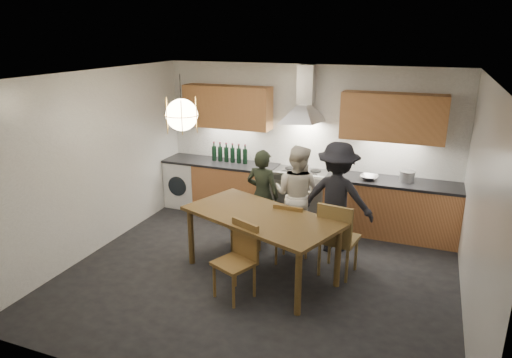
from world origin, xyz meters
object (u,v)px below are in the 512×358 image
(person_mid, at_px, (297,195))
(wine_bottles, at_px, (229,153))
(chair_back_left, at_px, (242,224))
(stock_pot, at_px, (407,177))
(chair_front, at_px, (239,255))
(person_right, at_px, (337,198))
(mixing_bowl, at_px, (369,177))
(person_left, at_px, (262,195))
(dining_table, at_px, (261,222))

(person_mid, relative_size, wine_bottles, 2.25)
(chair_back_left, relative_size, stock_pot, 3.57)
(chair_front, bearing_deg, chair_back_left, 134.44)
(chair_front, bearing_deg, person_right, 86.20)
(person_mid, height_order, mixing_bowl, person_mid)
(chair_front, distance_m, person_mid, 1.72)
(chair_front, bearing_deg, person_left, 123.98)
(person_mid, bearing_deg, chair_front, 92.13)
(chair_front, distance_m, wine_bottles, 2.88)
(chair_back_left, height_order, person_left, person_left)
(chair_front, xyz_separation_m, person_left, (-0.30, 1.60, 0.18))
(dining_table, bearing_deg, stock_pot, 70.26)
(chair_back_left, height_order, mixing_bowl, mixing_bowl)
(dining_table, bearing_deg, person_right, 74.92)
(chair_back_left, xyz_separation_m, wine_bottles, (-0.87, 1.51, 0.61))
(dining_table, relative_size, wine_bottles, 3.31)
(person_right, distance_m, wine_bottles, 2.30)
(person_mid, xyz_separation_m, person_right, (0.62, -0.07, 0.06))
(person_left, relative_size, person_right, 0.87)
(person_left, relative_size, person_mid, 0.94)
(chair_front, xyz_separation_m, mixing_bowl, (1.17, 2.40, 0.40))
(person_left, bearing_deg, stock_pot, -150.43)
(chair_back_left, distance_m, chair_front, 1.10)
(chair_back_left, distance_m, mixing_bowl, 2.14)
(chair_front, xyz_separation_m, person_right, (0.83, 1.62, 0.28))
(person_mid, relative_size, mixing_bowl, 5.53)
(stock_pot, bearing_deg, chair_front, -124.54)
(dining_table, height_order, stock_pot, stock_pot)
(person_mid, bearing_deg, chair_back_left, 57.00)
(stock_pot, height_order, wine_bottles, wine_bottles)
(dining_table, height_order, chair_back_left, dining_table)
(stock_pot, relative_size, wine_bottles, 0.33)
(person_left, xyz_separation_m, wine_bottles, (-0.97, 0.94, 0.35))
(stock_pot, bearing_deg, chair_back_left, -145.01)
(chair_front, relative_size, person_right, 0.57)
(dining_table, height_order, wine_bottles, wine_bottles)
(dining_table, relative_size, person_left, 1.56)
(mixing_bowl, bearing_deg, person_left, -151.38)
(stock_pot, distance_m, wine_bottles, 2.99)
(chair_back_left, relative_size, person_right, 0.49)
(chair_back_left, relative_size, chair_front, 0.85)
(person_right, distance_m, stock_pot, 1.27)
(dining_table, distance_m, person_left, 1.10)
(wine_bottles, bearing_deg, dining_table, -55.96)
(person_mid, distance_m, wine_bottles, 1.73)
(person_left, bearing_deg, person_mid, -163.96)
(chair_front, bearing_deg, person_mid, 106.08)
(person_left, relative_size, stock_pot, 6.42)
(person_mid, bearing_deg, person_right, -177.18)
(chair_back_left, xyz_separation_m, person_left, (0.10, 0.57, 0.26))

